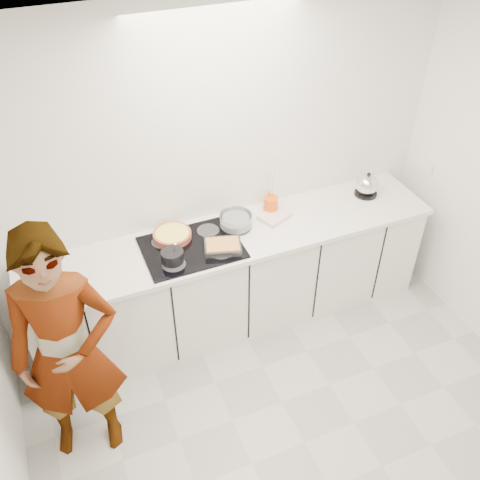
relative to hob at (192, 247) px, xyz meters
name	(u,v)px	position (x,y,z in m)	size (l,w,h in m)	color
floor	(305,443)	(0.35, -1.26, -0.92)	(3.60, 3.20, 0.00)	#B8B8B2
ceiling	(355,83)	(0.35, -1.26, 1.68)	(3.60, 3.20, 0.00)	white
wall_back	(218,171)	(0.35, 0.34, 0.38)	(3.60, 0.00, 2.60)	white
base_cabinets	(235,281)	(0.35, 0.02, -0.48)	(3.20, 0.58, 0.87)	white
countertop	(234,237)	(0.35, 0.02, -0.03)	(3.24, 0.64, 0.04)	white
hob	(192,247)	(0.00, 0.00, 0.00)	(0.72, 0.54, 0.01)	black
tart_dish	(172,235)	(-0.10, 0.16, 0.03)	(0.32, 0.32, 0.05)	#A84933
saucepan	(172,256)	(-0.18, -0.10, 0.05)	(0.17, 0.17, 0.15)	black
baking_dish	(223,246)	(0.20, -0.12, 0.04)	(0.31, 0.26, 0.05)	silver
mixing_bowl	(236,221)	(0.40, 0.11, 0.05)	(0.31, 0.31, 0.12)	silver
tea_towel	(275,216)	(0.73, 0.10, 0.01)	(0.24, 0.17, 0.04)	white
kettle	(367,185)	(1.58, 0.11, 0.08)	(0.22, 0.22, 0.22)	black
utensil_crock	(271,205)	(0.73, 0.19, 0.06)	(0.11, 0.11, 0.14)	#EB5810
cook	(68,353)	(-1.00, -0.64, -0.01)	(0.66, 0.43, 1.81)	white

